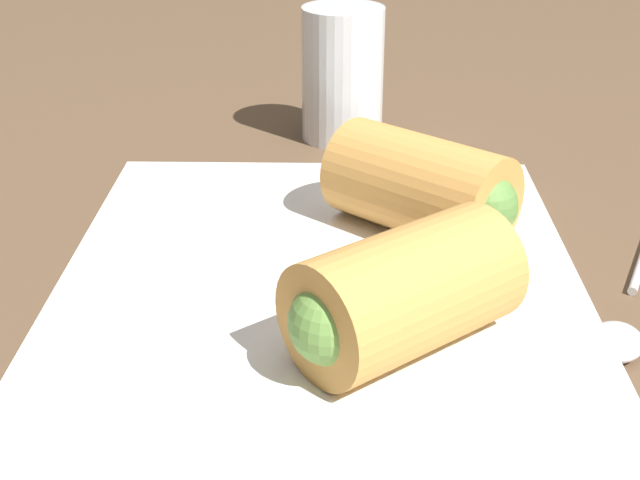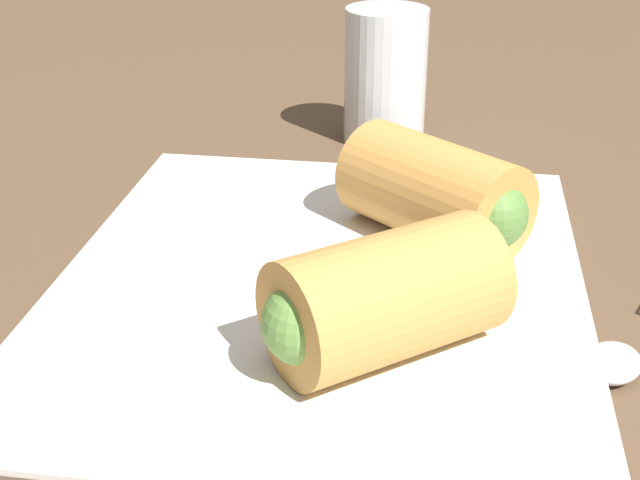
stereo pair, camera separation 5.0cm
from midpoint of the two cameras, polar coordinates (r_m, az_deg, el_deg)
name	(u,v)px [view 2 (the right image)]	position (r cm, az deg, el deg)	size (l,w,h in cm)	color
table_surface	(356,333)	(45.44, 5.49, -6.08)	(180.00, 140.00, 2.00)	brown
serving_plate	(320,292)	(45.40, 3.16, -3.42)	(31.52, 26.41, 1.50)	white
roll_front_left	(441,194)	(48.51, 10.71, 2.84)	(10.48, 11.04, 5.52)	#D19347
roll_front_right	(376,300)	(38.02, 7.38, -3.97)	(10.44, 11.06, 5.52)	#D19347
spoon	(630,334)	(45.79, 22.25, -5.70)	(19.19, 9.71, 1.16)	silver
drinking_glass	(385,76)	(66.67, 6.39, 10.36)	(6.04, 6.04, 9.84)	silver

